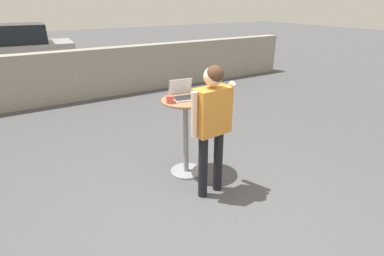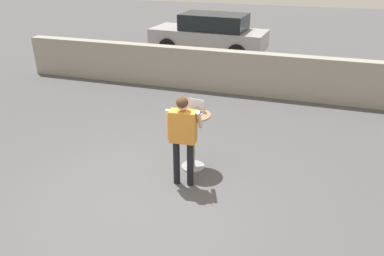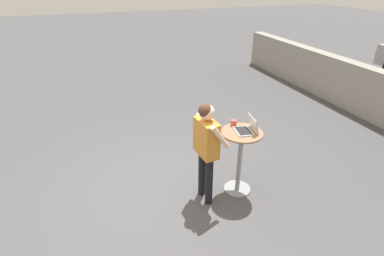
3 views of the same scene
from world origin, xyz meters
TOP-DOWN VIEW (x-y plane):
  - ground_plane at (0.00, 0.00)m, footprint 50.00×50.00m
  - cafe_table at (0.42, 1.19)m, footprint 0.62×0.62m
  - laptop at (0.42, 1.26)m, footprint 0.34×0.33m
  - coffee_mug at (0.19, 1.17)m, footprint 0.12×0.09m
  - standing_person at (0.43, 0.63)m, footprint 0.57×0.38m

SIDE VIEW (x-z plane):
  - ground_plane at x=0.00m, z-range 0.00..0.00m
  - cafe_table at x=0.42m, z-range 0.13..1.19m
  - standing_person at x=0.43m, z-range 0.21..1.79m
  - coffee_mug at x=0.19m, z-range 1.05..1.14m
  - laptop at x=0.42m, z-range 0.99..1.22m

